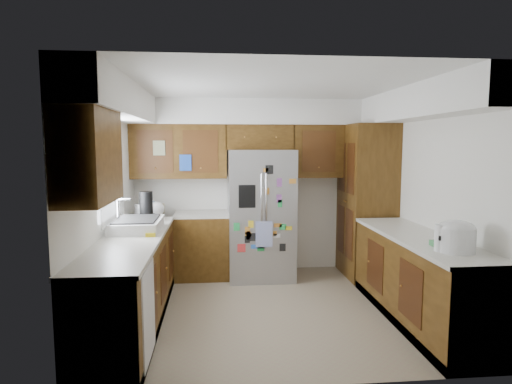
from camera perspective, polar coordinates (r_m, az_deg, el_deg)
The scene contains 12 objects.
floor at distance 5.07m, azimuth 2.10°, elevation -15.29°, with size 3.60×3.60×0.00m, color gray.
room_shell at distance 5.07m, azimuth 0.46°, elevation 5.80°, with size 3.64×3.24×2.52m.
left_counter_run at distance 4.97m, azimuth -13.94°, elevation -10.69°, with size 1.36×3.20×0.92m.
right_counter_run at distance 4.92m, azimuth 20.83°, elevation -11.20°, with size 0.63×2.25×0.92m.
pantry at distance 6.25m, azimuth 14.51°, elevation -1.18°, with size 0.60×0.90×2.15m, color #3F260C.
fridge at distance 5.99m, azimuth 0.64°, elevation -2.99°, with size 0.90×0.79×1.80m.
bridge_cabinet at distance 6.14m, azimuth 0.44°, elevation 7.30°, with size 0.96×0.34×0.35m, color #3F260C.
fridge_top_items at distance 6.13m, azimuth 0.26°, elevation 10.10°, with size 0.69×0.32×0.26m.
sink_assembly at distance 4.93m, azimuth -15.57°, elevation -4.20°, with size 0.52×0.73×0.37m.
left_counter_clutter at distance 5.66m, azimuth -14.02°, elevation -2.19°, with size 0.35×0.85×0.38m.
rice_cooker at distance 4.20m, azimuth 25.15°, elevation -5.24°, with size 0.33×0.32×0.29m.
paper_towel at distance 4.16m, azimuth 23.41°, elevation -5.64°, with size 0.11×0.11×0.24m, color white.
Camera 1 is at (-0.62, -4.68, 1.86)m, focal length 30.00 mm.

